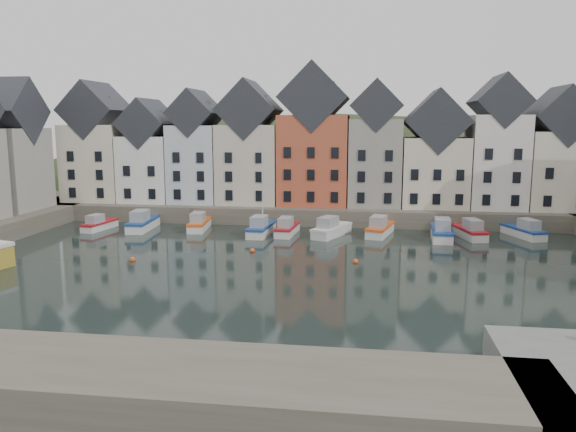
# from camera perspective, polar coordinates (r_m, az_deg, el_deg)

# --- Properties ---
(ground) EXTENTS (260.00, 260.00, 0.00)m
(ground) POSITION_cam_1_polar(r_m,az_deg,el_deg) (46.13, -0.76, -6.09)
(ground) COLOR black
(ground) RESTS_ON ground
(far_quay) EXTENTS (90.00, 16.00, 2.00)m
(far_quay) POSITION_cam_1_polar(r_m,az_deg,el_deg) (75.09, 2.71, 0.74)
(far_quay) COLOR #544F40
(far_quay) RESTS_ON ground
(hillside) EXTENTS (153.60, 70.40, 64.00)m
(hillside) POSITION_cam_1_polar(r_m,az_deg,el_deg) (104.64, 3.97, -7.41)
(hillside) COLOR #24341A
(hillside) RESTS_ON ground
(far_terrace) EXTENTS (72.37, 8.16, 17.78)m
(far_terrace) POSITION_cam_1_polar(r_m,az_deg,el_deg) (72.09, 5.18, 6.65)
(far_terrace) COLOR beige
(far_terrace) RESTS_ON far_quay
(mooring_buoys) EXTENTS (20.50, 5.50, 0.50)m
(mooring_buoys) POSITION_cam_1_polar(r_m,az_deg,el_deg) (51.88, -4.24, -4.19)
(mooring_buoys) COLOR #DA5119
(mooring_buoys) RESTS_ON ground
(boat_a) EXTENTS (2.44, 5.58, 2.07)m
(boat_a) POSITION_cam_1_polar(r_m,az_deg,el_deg) (69.16, -18.67, -0.83)
(boat_a) COLOR silver
(boat_a) RESTS_ON ground
(boat_b) EXTENTS (2.63, 7.01, 2.64)m
(boat_b) POSITION_cam_1_polar(r_m,az_deg,el_deg) (67.67, -14.57, -0.70)
(boat_b) COLOR silver
(boat_b) RESTS_ON ground
(boat_c) EXTENTS (2.55, 6.31, 2.36)m
(boat_c) POSITION_cam_1_polar(r_m,az_deg,el_deg) (66.36, -9.02, -0.78)
(boat_c) COLOR silver
(boat_c) RESTS_ON ground
(boat_d) EXTENTS (2.43, 6.59, 12.37)m
(boat_d) POSITION_cam_1_polar(r_m,az_deg,el_deg) (62.52, -2.77, -1.21)
(boat_d) COLOR silver
(boat_d) RESTS_ON ground
(boat_e) EXTENTS (2.25, 6.03, 2.27)m
(boat_e) POSITION_cam_1_polar(r_m,az_deg,el_deg) (62.66, -0.11, -1.29)
(boat_e) COLOR silver
(boat_e) RESTS_ON ground
(boat_f) EXTENTS (4.38, 6.78, 2.50)m
(boat_f) POSITION_cam_1_polar(r_m,az_deg,el_deg) (61.98, 4.38, -1.38)
(boat_f) COLOR silver
(boat_f) RESTS_ON ground
(boat_g) EXTENTS (3.49, 6.80, 2.50)m
(boat_g) POSITION_cam_1_polar(r_m,az_deg,el_deg) (63.14, 9.30, -1.27)
(boat_g) COLOR silver
(boat_g) RESTS_ON ground
(boat_h) EXTENTS (2.60, 6.97, 2.63)m
(boat_h) POSITION_cam_1_polar(r_m,az_deg,el_deg) (62.44, 15.34, -1.57)
(boat_h) COLOR silver
(boat_h) RESTS_ON ground
(boat_i) EXTENTS (3.34, 6.47, 2.38)m
(boat_i) POSITION_cam_1_polar(r_m,az_deg,el_deg) (64.05, 17.96, -1.49)
(boat_i) COLOR silver
(boat_i) RESTS_ON ground
(boat_j) EXTENTS (3.84, 6.34, 2.33)m
(boat_j) POSITION_cam_1_polar(r_m,az_deg,el_deg) (66.39, 22.88, -1.42)
(boat_j) COLOR silver
(boat_j) RESTS_ON ground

